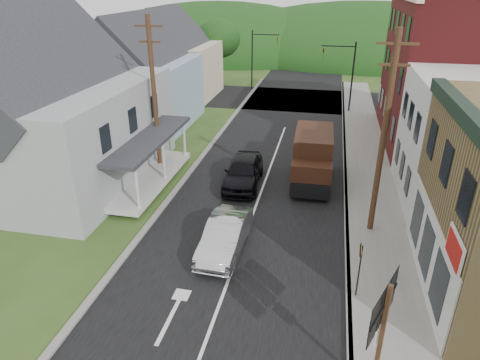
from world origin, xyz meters
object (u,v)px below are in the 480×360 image
Objects in this scene: route_sign_cluster at (382,324)px; delivery_van at (313,158)px; dark_sedan at (243,172)px; warning_sign at (360,262)px; silver_sedan at (225,236)px.

delivery_van is at bearing 123.02° from route_sign_cluster.
warning_sign is at bearing -58.32° from dark_sedan.
delivery_van is 13.97m from route_sign_cluster.
dark_sedan is at bearing 139.21° from route_sign_cluster.
warning_sign is at bearing 116.95° from route_sign_cluster.
warning_sign reaches higher than dark_sedan.
delivery_van is at bearing 102.40° from warning_sign.
warning_sign is (5.93, -8.57, 0.79)m from dark_sedan.
route_sign_cluster is at bearing -86.07° from warning_sign.
route_sign_cluster reaches higher than silver_sedan.
silver_sedan is 1.20× the size of route_sign_cluster.
route_sign_cluster is 4.07m from warning_sign.
dark_sedan is (-0.56, 6.57, 0.10)m from silver_sedan.
silver_sedan is 0.91× the size of dark_sedan.
dark_sedan is 14.09m from route_sign_cluster.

